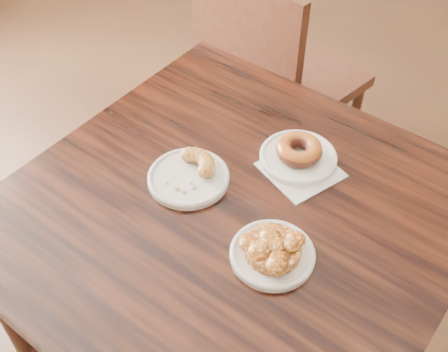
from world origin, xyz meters
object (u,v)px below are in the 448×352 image
Objects in this scene: glazed_donut at (299,150)px; apple_fritter at (273,247)px; cruller_fragment at (188,171)px; chair_far at (284,79)px; cafe_table at (231,305)px.

glazed_donut is 0.69× the size of apple_fritter.
glazed_donut reaches higher than cruller_fragment.
glazed_donut is at bearing 133.50° from chair_far.
glazed_donut is at bearing 81.38° from cafe_table.
cafe_table is 0.97× the size of chair_far.
glazed_donut reaches higher than apple_fritter.
glazed_donut is (0.35, -0.62, 0.33)m from chair_far.
chair_far is at bearing 114.98° from cafe_table.
apple_fritter is (0.08, -0.26, -0.00)m from glazed_donut.
cruller_fragment is (-0.17, -0.18, -0.01)m from glazed_donut.
chair_far is (-0.30, 0.81, 0.08)m from cafe_table.
cruller_fragment is at bearing 162.74° from apple_fritter.
cafe_table is 0.45m from glazed_donut.
glazed_donut is 0.86× the size of cruller_fragment.
apple_fritter reaches higher than cruller_fragment.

